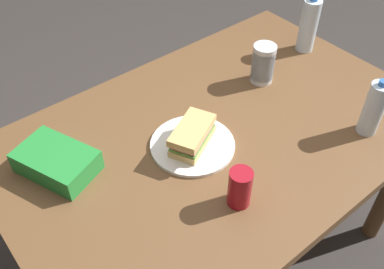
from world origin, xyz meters
TOP-DOWN VIEW (x-y plane):
  - ground_plane at (0.00, 0.00)m, footprint 8.00×8.00m
  - dining_table at (0.00, 0.00)m, footprint 1.43×0.94m
  - paper_plate at (0.12, -0.00)m, footprint 0.27×0.27m
  - sandwich at (0.12, 0.00)m, footprint 0.20×0.17m
  - soda_can_red at (0.15, 0.25)m, footprint 0.07×0.07m
  - chip_bag at (0.49, -0.18)m, footprint 0.22×0.27m
  - water_bottle_tall at (-0.37, 0.30)m, footprint 0.06×0.06m
  - plastic_cup_stack at (-0.30, -0.11)m, footprint 0.08×0.08m
  - water_bottle_spare at (-0.60, -0.15)m, footprint 0.07×0.07m

SIDE VIEW (x-z plane):
  - ground_plane at x=0.00m, z-range 0.00..0.00m
  - dining_table at x=0.00m, z-range 0.28..1.02m
  - paper_plate at x=0.12m, z-range 0.75..0.76m
  - chip_bag at x=0.49m, z-range 0.75..0.82m
  - sandwich at x=0.12m, z-range 0.76..0.84m
  - soda_can_red at x=0.15m, z-range 0.75..0.87m
  - plastic_cup_stack at x=-0.30m, z-range 0.75..0.89m
  - water_bottle_tall at x=-0.37m, z-range 0.74..0.94m
  - water_bottle_spare at x=-0.60m, z-range 0.74..0.97m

